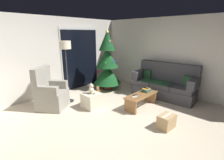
# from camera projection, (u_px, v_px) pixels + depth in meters

# --- Properties ---
(ground_plane) EXTENTS (7.00, 7.00, 0.00)m
(ground_plane) POSITION_uv_depth(u_px,v_px,m) (123.00, 126.00, 3.69)
(ground_plane) COLOR beige
(wall_back) EXTENTS (5.72, 0.12, 2.50)m
(wall_back) POSITION_uv_depth(u_px,v_px,m) (50.00, 57.00, 5.37)
(wall_back) COLOR silver
(wall_back) RESTS_ON ground
(wall_right) EXTENTS (0.12, 6.00, 2.50)m
(wall_right) POSITION_uv_depth(u_px,v_px,m) (180.00, 57.00, 5.36)
(wall_right) COLOR silver
(wall_right) RESTS_ON ground
(patio_door_frame) EXTENTS (1.60, 0.02, 2.20)m
(patio_door_frame) POSITION_uv_depth(u_px,v_px,m) (80.00, 58.00, 6.16)
(patio_door_frame) COLOR silver
(patio_door_frame) RESTS_ON ground
(patio_door_glass) EXTENTS (1.50, 0.02, 2.10)m
(patio_door_glass) POSITION_uv_depth(u_px,v_px,m) (81.00, 59.00, 6.16)
(patio_door_glass) COLOR black
(patio_door_glass) RESTS_ON ground
(couch) EXTENTS (0.92, 1.99, 1.08)m
(couch) POSITION_uv_depth(u_px,v_px,m) (164.00, 85.00, 5.34)
(couch) COLOR #3D3D42
(couch) RESTS_ON ground
(coffee_table) EXTENTS (1.10, 0.40, 0.37)m
(coffee_table) POSITION_uv_depth(u_px,v_px,m) (141.00, 98.00, 4.61)
(coffee_table) COLOR olive
(coffee_table) RESTS_ON ground
(remote_white) EXTENTS (0.16, 0.08, 0.02)m
(remote_white) POSITION_uv_depth(u_px,v_px,m) (135.00, 97.00, 4.36)
(remote_white) COLOR silver
(remote_white) RESTS_ON coffee_table
(remote_graphite) EXTENTS (0.16, 0.04, 0.02)m
(remote_graphite) POSITION_uv_depth(u_px,v_px,m) (135.00, 95.00, 4.50)
(remote_graphite) COLOR #333338
(remote_graphite) RESTS_ON coffee_table
(book_stack) EXTENTS (0.25, 0.22, 0.10)m
(book_stack) POSITION_uv_depth(u_px,v_px,m) (146.00, 90.00, 4.78)
(book_stack) COLOR #337042
(book_stack) RESTS_ON coffee_table
(cell_phone) EXTENTS (0.08, 0.15, 0.01)m
(cell_phone) POSITION_uv_depth(u_px,v_px,m) (146.00, 88.00, 4.78)
(cell_phone) COLOR black
(cell_phone) RESTS_ON book_stack
(christmas_tree) EXTENTS (0.98, 0.98, 2.13)m
(christmas_tree) POSITION_uv_depth(u_px,v_px,m) (107.00, 64.00, 5.92)
(christmas_tree) COLOR #4C1E19
(christmas_tree) RESTS_ON ground
(armchair) EXTENTS (0.95, 0.95, 1.13)m
(armchair) POSITION_uv_depth(u_px,v_px,m) (50.00, 94.00, 4.51)
(armchair) COLOR gray
(armchair) RESTS_ON ground
(floor_lamp) EXTENTS (0.32, 0.32, 1.78)m
(floor_lamp) POSITION_uv_depth(u_px,v_px,m) (65.00, 51.00, 4.65)
(floor_lamp) COLOR #2D2D30
(floor_lamp) RESTS_ON ground
(ottoman) EXTENTS (0.44, 0.44, 0.41)m
(ottoman) POSITION_uv_depth(u_px,v_px,m) (92.00, 100.00, 4.59)
(ottoman) COLOR beige
(ottoman) RESTS_ON ground
(teddy_bear_cream) EXTENTS (0.21, 0.21, 0.29)m
(teddy_bear_cream) POSITION_uv_depth(u_px,v_px,m) (92.00, 89.00, 4.50)
(teddy_bear_cream) COLOR beige
(teddy_bear_cream) RESTS_ON ottoman
(teddy_bear_chestnut_by_tree) EXTENTS (0.21, 0.21, 0.29)m
(teddy_bear_chestnut_by_tree) POSITION_uv_depth(u_px,v_px,m) (98.00, 91.00, 5.59)
(teddy_bear_chestnut_by_tree) COLOR brown
(teddy_bear_chestnut_by_tree) RESTS_ON ground
(cardboard_box_taped_mid_floor) EXTENTS (0.40, 0.30, 0.30)m
(cardboard_box_taped_mid_floor) POSITION_uv_depth(u_px,v_px,m) (166.00, 121.00, 3.61)
(cardboard_box_taped_mid_floor) COLOR tan
(cardboard_box_taped_mid_floor) RESTS_ON ground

